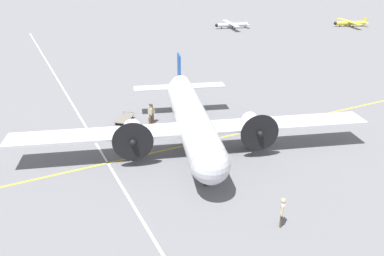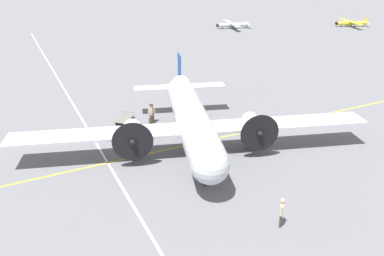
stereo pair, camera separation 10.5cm
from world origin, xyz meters
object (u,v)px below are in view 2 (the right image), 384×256
Objects in this scene: suitcase_near_door at (151,120)px; light_aircraft_distant at (351,23)px; baggage_cart at (124,119)px; light_aircraft_taxiing at (232,25)px; ramp_agent at (151,111)px; crew_foreground at (282,209)px; airliner_main at (193,120)px; passenger_boarding at (152,111)px.

suitcase_near_door is 67.10m from light_aircraft_distant.
suitcase_near_door reaches higher than baggage_cart.
suitcase_near_door is 53.42m from light_aircraft_taxiing.
baggage_cart is at bearing -112.71° from ramp_agent.
light_aircraft_taxiing is (-34.26, -40.93, -0.33)m from ramp_agent.
baggage_cart is 0.24× the size of light_aircraft_taxiing.
crew_foreground is at bearing 94.30° from suitcase_near_door.
baggage_cart is at bearing 62.29° from light_aircraft_taxiing.
airliner_main reaches higher than passenger_boarding.
suitcase_near_door is at bearing 48.37° from light_aircraft_distant.
light_aircraft_taxiing is at bearing 12.24° from crew_foreground.
light_aircraft_taxiing is (-34.29, -40.95, 0.52)m from suitcase_near_door.
light_aircraft_distant is 0.99× the size of light_aircraft_taxiing.
airliner_main is 6.50m from ramp_agent.
light_aircraft_distant reaches higher than baggage_cart.
light_aircraft_taxiing is at bearing 178.41° from baggage_cart.
suitcase_near_door is 2.53m from baggage_cart.
crew_foreground reaches higher than baggage_cart.
ramp_agent is 53.37m from light_aircraft_taxiing.
passenger_boarding is 0.19× the size of light_aircraft_distant.
ramp_agent reaches higher than suitcase_near_door.
airliner_main reaches higher than ramp_agent.
crew_foreground is 16.84m from ramp_agent.
baggage_cart is (3.16, -7.70, -2.19)m from airliner_main.
passenger_boarding reaches higher than suitcase_near_door.
suitcase_near_door is (1.09, -6.25, -2.17)m from airliner_main.
crew_foreground is 16.84m from suitcase_near_door.
airliner_main is 6.59m from passenger_boarding.
airliner_main reaches higher than baggage_cart.
light_aircraft_distant is at bearing 173.83° from light_aircraft_taxiing.
ramp_agent is at bearing 64.99° from light_aircraft_taxiing.
suitcase_near_door is at bearing 64.98° from light_aircraft_taxiing.
passenger_boarding is 2.94× the size of suitcase_near_door.
light_aircraft_distant is (-59.23, -31.15, -0.32)m from passenger_boarding.
crew_foreground is at bearing 15.71° from ramp_agent.
crew_foreground is 75.39m from light_aircraft_distant.
suitcase_near_door is at bearing 60.41° from passenger_boarding.
ramp_agent is (0.09, 0.11, 0.01)m from passenger_boarding.
baggage_cart is at bearing 52.37° from crew_foreground.
suitcase_near_door is (0.03, 0.02, -0.85)m from ramp_agent.
light_aircraft_distant is at bearing 156.95° from baggage_cart.
crew_foreground is 1.00× the size of ramp_agent.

